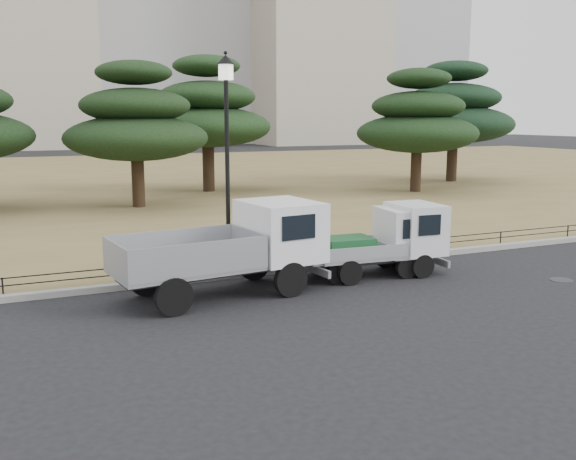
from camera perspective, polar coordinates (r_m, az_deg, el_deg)
name	(u,v)px	position (r m, az deg, el deg)	size (l,w,h in m)	color
ground	(322,296)	(15.52, 3.04, -5.91)	(220.00, 220.00, 0.00)	black
lawn	(114,180)	(44.60, -15.25, 4.29)	(120.00, 56.00, 0.15)	olive
curb	(279,270)	(17.78, -0.79, -3.57)	(120.00, 0.25, 0.16)	gray
truck_large	(232,245)	(15.48, -5.00, -1.35)	(5.21, 2.54, 2.19)	black
truck_kei_front	(374,243)	(17.56, 7.65, -1.11)	(3.53, 1.81, 1.80)	black
truck_kei_rear	(386,240)	(17.65, 8.72, -0.89)	(3.73, 1.80, 1.91)	black
street_lamp	(227,127)	(17.08, -5.47, 9.09)	(0.51, 0.51, 5.68)	black
pipe_fence	(277,256)	(17.83, -0.99, -2.34)	(38.00, 0.04, 0.40)	black
manhole	(561,280)	(18.49, 23.12, -4.10)	(0.60, 0.60, 0.01)	#2D2D30
pine_center_left	(136,123)	(30.26, -13.38, 9.21)	(6.50, 6.50, 6.61)	black
pine_center_right	(207,113)	(36.06, -7.18, 10.26)	(7.00, 7.00, 7.43)	black
pine_east_near	(418,121)	(36.35, 11.45, 9.47)	(6.66, 6.66, 6.72)	black
pine_east_far	(454,112)	(42.85, 14.54, 10.08)	(7.56, 7.56, 7.60)	black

